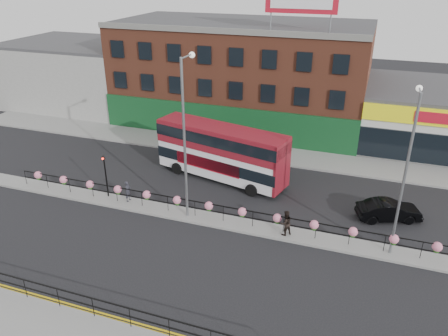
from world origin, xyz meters
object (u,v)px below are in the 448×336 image
(double_decker_bus, at_px, (221,148))
(lamp_column_east, at_px, (407,162))
(pedestrian_a, at_px, (128,191))
(lamp_column_west, at_px, (186,126))
(pedestrian_b, at_px, (286,223))
(car, at_px, (389,210))

(double_decker_bus, height_order, lamp_column_east, lamp_column_east)
(pedestrian_a, xyz_separation_m, lamp_column_west, (4.75, -0.17, 5.48))
(double_decker_bus, distance_m, pedestrian_b, 9.16)
(lamp_column_east, bearing_deg, pedestrian_b, -175.99)
(double_decker_bus, bearing_deg, lamp_column_west, -91.98)
(car, distance_m, lamp_column_east, 6.42)
(car, distance_m, pedestrian_a, 17.85)
(pedestrian_b, bearing_deg, lamp_column_east, 140.63)
(double_decker_bus, distance_m, pedestrian_a, 7.81)
(pedestrian_b, xyz_separation_m, lamp_column_east, (6.21, 0.44, 4.86))
(pedestrian_a, xyz_separation_m, pedestrian_b, (11.41, -0.51, 0.07))
(double_decker_bus, distance_m, lamp_column_west, 7.04)
(pedestrian_b, distance_m, lamp_column_west, 8.59)
(car, bearing_deg, lamp_column_west, 87.02)
(car, relative_size, lamp_column_west, 0.42)
(car, xyz_separation_m, pedestrian_a, (-17.46, -3.74, 0.23))
(pedestrian_a, bearing_deg, lamp_column_west, -90.57)
(pedestrian_a, distance_m, lamp_column_east, 18.29)
(lamp_column_west, bearing_deg, double_decker_bus, 88.02)
(pedestrian_b, xyz_separation_m, lamp_column_west, (-6.66, 0.34, 5.41))
(double_decker_bus, bearing_deg, pedestrian_b, -44.28)
(double_decker_bus, height_order, pedestrian_b, double_decker_bus)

